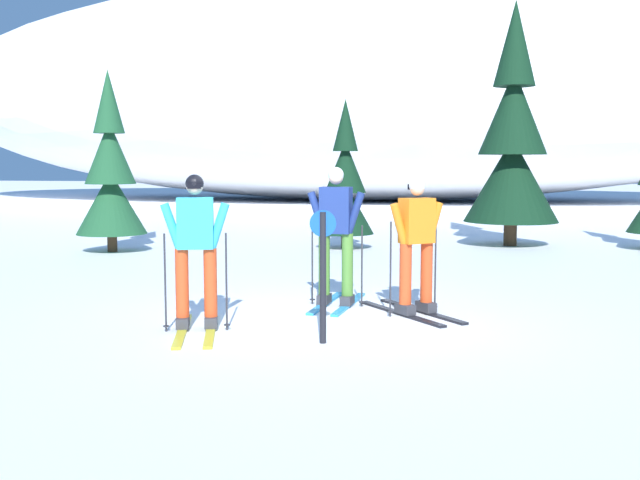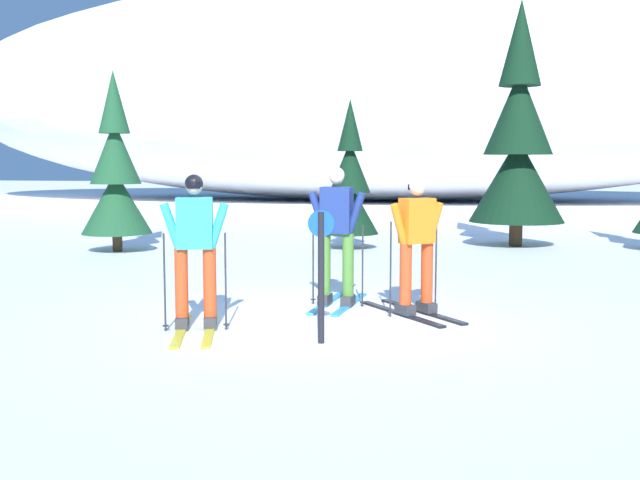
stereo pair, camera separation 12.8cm
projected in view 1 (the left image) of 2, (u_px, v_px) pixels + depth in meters
ground_plane at (324, 318)px, 9.19m from camera, size 120.00×120.00×0.00m
skier_navy_jacket at (336, 234)px, 9.90m from camera, size 0.78×1.63×1.84m
skier_orange_jacket at (416, 244)px, 9.33m from camera, size 1.42×1.63×1.72m
skier_cyan_jacket at (196, 249)px, 8.49m from camera, size 0.88×1.75×1.77m
pine_tree_far_left at (110, 176)px, 15.83m from camera, size 1.48×1.48×3.82m
pine_tree_center_left at (345, 186)px, 16.47m from camera, size 1.26×1.26×3.26m
pine_tree_center_right at (513, 144)px, 16.92m from camera, size 2.11×2.11×5.48m
snow_ridge_background at (368, 91)px, 36.83m from camera, size 44.91×17.46×10.72m
trail_marker_post at (323, 268)px, 7.87m from camera, size 0.28×0.07×1.41m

